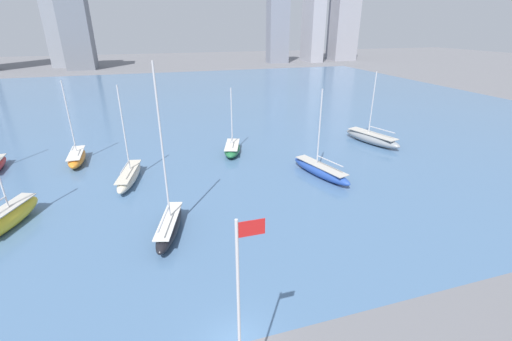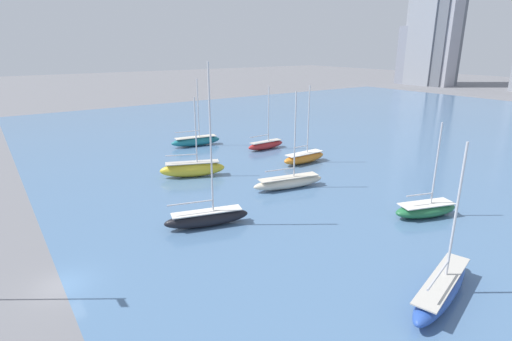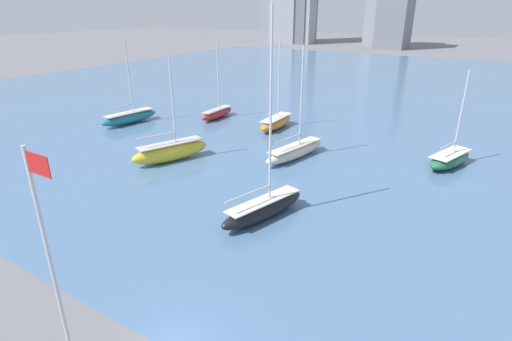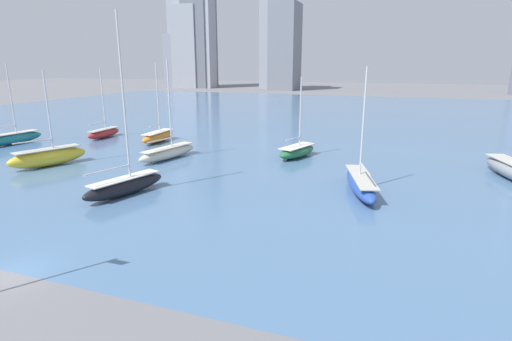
{
  "view_description": "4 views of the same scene",
  "coord_description": "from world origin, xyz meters",
  "px_view_note": "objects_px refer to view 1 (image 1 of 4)",
  "views": [
    {
      "loc": [
        -3.44,
        -15.35,
        18.8
      ],
      "look_at": [
        7.32,
        19.45,
        3.24
      ],
      "focal_mm": 24.0,
      "sensor_mm": 36.0,
      "label": 1
    },
    {
      "loc": [
        30.13,
        -2.79,
        17.56
      ],
      "look_at": [
        -1.72,
        19.14,
        5.37
      ],
      "focal_mm": 28.0,
      "sensor_mm": 36.0,
      "label": 2
    },
    {
      "loc": [
        11.29,
        -10.44,
        15.85
      ],
      "look_at": [
        -3.97,
        14.33,
        3.9
      ],
      "focal_mm": 28.0,
      "sensor_mm": 36.0,
      "label": 3
    },
    {
      "loc": [
        20.22,
        -14.79,
        11.77
      ],
      "look_at": [
        7.94,
        19.09,
        2.08
      ],
      "focal_mm": 28.0,
      "sensor_mm": 36.0,
      "label": 4
    }
  ],
  "objects_px": {
    "sailboat_orange": "(77,157)",
    "sailboat_yellow": "(6,218)",
    "flag_pole": "(240,325)",
    "sailboat_cream": "(129,176)",
    "sailboat_black": "(169,225)",
    "sailboat_green": "(232,148)",
    "sailboat_blue": "(320,170)",
    "sailboat_gray": "(372,138)"
  },
  "relations": [
    {
      "from": "flag_pole",
      "to": "sailboat_orange",
      "type": "xyz_separation_m",
      "value": [
        -13.97,
        41.54,
        -5.55
      ]
    },
    {
      "from": "sailboat_black",
      "to": "sailboat_gray",
      "type": "bearing_deg",
      "value": 42.64
    },
    {
      "from": "sailboat_gray",
      "to": "sailboat_black",
      "type": "height_order",
      "value": "sailboat_black"
    },
    {
      "from": "sailboat_orange",
      "to": "sailboat_cream",
      "type": "bearing_deg",
      "value": -51.97
    },
    {
      "from": "sailboat_cream",
      "to": "sailboat_yellow",
      "type": "bearing_deg",
      "value": -133.25
    },
    {
      "from": "sailboat_black",
      "to": "sailboat_blue",
      "type": "distance_m",
      "value": 21.94
    },
    {
      "from": "sailboat_gray",
      "to": "sailboat_green",
      "type": "height_order",
      "value": "sailboat_gray"
    },
    {
      "from": "flag_pole",
      "to": "sailboat_yellow",
      "type": "xyz_separation_m",
      "value": [
        -17.7,
        24.3,
        -5.34
      ]
    },
    {
      "from": "sailboat_green",
      "to": "sailboat_orange",
      "type": "distance_m",
      "value": 22.93
    },
    {
      "from": "sailboat_cream",
      "to": "sailboat_blue",
      "type": "bearing_deg",
      "value": -1.55
    },
    {
      "from": "sailboat_black",
      "to": "sailboat_yellow",
      "type": "bearing_deg",
      "value": 174.47
    },
    {
      "from": "sailboat_blue",
      "to": "sailboat_cream",
      "type": "xyz_separation_m",
      "value": [
        -24.42,
        5.65,
        -0.01
      ]
    },
    {
      "from": "sailboat_green",
      "to": "sailboat_cream",
      "type": "xyz_separation_m",
      "value": [
        -15.2,
        -6.5,
        0.03
      ]
    },
    {
      "from": "sailboat_orange",
      "to": "sailboat_yellow",
      "type": "height_order",
      "value": "sailboat_orange"
    },
    {
      "from": "sailboat_gray",
      "to": "sailboat_yellow",
      "type": "distance_m",
      "value": 51.95
    },
    {
      "from": "sailboat_blue",
      "to": "sailboat_cream",
      "type": "relative_size",
      "value": 0.94
    },
    {
      "from": "sailboat_blue",
      "to": "sailboat_yellow",
      "type": "distance_m",
      "value": 35.8
    },
    {
      "from": "sailboat_gray",
      "to": "flag_pole",
      "type": "bearing_deg",
      "value": -148.73
    },
    {
      "from": "sailboat_gray",
      "to": "sailboat_black",
      "type": "relative_size",
      "value": 0.74
    },
    {
      "from": "sailboat_black",
      "to": "sailboat_yellow",
      "type": "distance_m",
      "value": 16.46
    },
    {
      "from": "sailboat_orange",
      "to": "sailboat_cream",
      "type": "height_order",
      "value": "sailboat_cream"
    },
    {
      "from": "flag_pole",
      "to": "sailboat_yellow",
      "type": "bearing_deg",
      "value": 126.08
    },
    {
      "from": "sailboat_orange",
      "to": "sailboat_blue",
      "type": "distance_m",
      "value": 35.29
    },
    {
      "from": "sailboat_black",
      "to": "sailboat_cream",
      "type": "distance_m",
      "value": 14.45
    },
    {
      "from": "sailboat_blue",
      "to": "sailboat_gray",
      "type": "bearing_deg",
      "value": 18.03
    },
    {
      "from": "sailboat_orange",
      "to": "sailboat_yellow",
      "type": "xyz_separation_m",
      "value": [
        -3.74,
        -17.25,
        0.2
      ]
    },
    {
      "from": "sailboat_green",
      "to": "sailboat_blue",
      "type": "xyz_separation_m",
      "value": [
        9.22,
        -12.14,
        0.04
      ]
    },
    {
      "from": "flag_pole",
      "to": "sailboat_blue",
      "type": "bearing_deg",
      "value": 55.93
    },
    {
      "from": "sailboat_orange",
      "to": "sailboat_gray",
      "type": "bearing_deg",
      "value": -7.38
    },
    {
      "from": "sailboat_green",
      "to": "sailboat_blue",
      "type": "distance_m",
      "value": 15.25
    },
    {
      "from": "sailboat_gray",
      "to": "sailboat_orange",
      "type": "xyz_separation_m",
      "value": [
        -46.75,
        5.01,
        -0.04
      ]
    },
    {
      "from": "flag_pole",
      "to": "sailboat_black",
      "type": "distance_m",
      "value": 19.36
    },
    {
      "from": "sailboat_gray",
      "to": "sailboat_orange",
      "type": "relative_size",
      "value": 1.01
    },
    {
      "from": "flag_pole",
      "to": "sailboat_green",
      "type": "distance_m",
      "value": 40.17
    },
    {
      "from": "sailboat_black",
      "to": "sailboat_blue",
      "type": "height_order",
      "value": "sailboat_black"
    },
    {
      "from": "sailboat_green",
      "to": "sailboat_cream",
      "type": "height_order",
      "value": "sailboat_cream"
    },
    {
      "from": "flag_pole",
      "to": "sailboat_black",
      "type": "xyz_separation_m",
      "value": [
        -2.32,
        18.43,
        -5.47
      ]
    },
    {
      "from": "sailboat_green",
      "to": "sailboat_cream",
      "type": "distance_m",
      "value": 16.53
    },
    {
      "from": "sailboat_green",
      "to": "sailboat_orange",
      "type": "bearing_deg",
      "value": -169.0
    },
    {
      "from": "sailboat_cream",
      "to": "sailboat_black",
      "type": "bearing_deg",
      "value": -62.15
    },
    {
      "from": "sailboat_green",
      "to": "sailboat_gray",
      "type": "bearing_deg",
      "value": 12.53
    },
    {
      "from": "flag_pole",
      "to": "sailboat_cream",
      "type": "bearing_deg",
      "value": 101.21
    }
  ]
}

